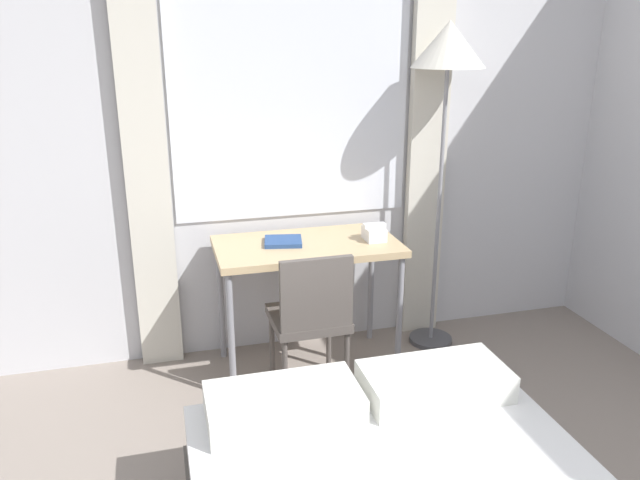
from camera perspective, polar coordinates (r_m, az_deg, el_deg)
The scene contains 6 objects.
wall_back_with_window at distance 3.71m, azimuth -3.47°, elevation 9.84°, with size 5.18×0.13×2.70m.
desk at distance 3.54m, azimuth -1.18°, elevation -1.42°, with size 1.03×0.56×0.78m.
desk_chair at distance 3.34m, azimuth -0.84°, elevation -6.75°, with size 0.40×0.40×0.84m.
standing_lamp at distance 3.70m, azimuth 11.61°, elevation 15.53°, with size 0.42×0.42×1.97m.
telephone at distance 3.57m, azimuth 4.98°, elevation 0.67°, with size 0.13×0.14×0.10m.
book at distance 3.51m, azimuth -3.39°, elevation -0.11°, with size 0.24×0.22×0.02m.
Camera 1 is at (-0.73, -0.49, 1.91)m, focal length 35.00 mm.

